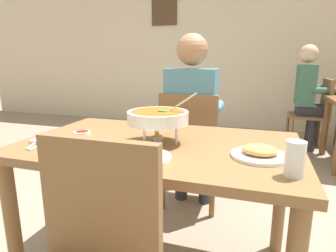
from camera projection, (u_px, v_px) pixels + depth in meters
name	position (u px, v px, depth m)	size (l,w,h in m)	color
cafe_rear_partition	(234.00, 36.00, 4.60)	(10.00, 0.10, 3.00)	beige
picture_frame_hung	(164.00, 8.00, 4.79)	(0.44, 0.03, 0.56)	#4C3823
dining_table_main	(159.00, 161.00, 1.46)	(1.37, 0.84, 0.73)	brown
chair_diner_main	(191.00, 145.00, 2.14)	(0.44, 0.44, 0.90)	brown
diner_main	(192.00, 113.00, 2.12)	(0.40, 0.45, 1.31)	#2D2D38
curry_bowl	(159.00, 118.00, 1.40)	(0.33, 0.30, 0.26)	silver
rice_plate	(143.00, 155.00, 1.19)	(0.24, 0.24, 0.06)	white
appetizer_plate	(260.00, 153.00, 1.21)	(0.24, 0.24, 0.06)	white
sauce_dish	(82.00, 133.00, 1.57)	(0.09, 0.09, 0.02)	white
napkin_folded	(45.00, 141.00, 1.43)	(0.12, 0.08, 0.02)	white
fork_utensil	(34.00, 144.00, 1.39)	(0.01, 0.17, 0.01)	silver
spoon_utensil	(43.00, 145.00, 1.38)	(0.01, 0.17, 0.01)	silver
drink_glass	(295.00, 161.00, 1.01)	(0.07, 0.07, 0.13)	silver
chair_bg_right	(316.00, 110.00, 3.57)	(0.46, 0.46, 0.90)	brown
patron_bg_right	(308.00, 91.00, 3.57)	(0.45, 0.40, 1.31)	#2D2D38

